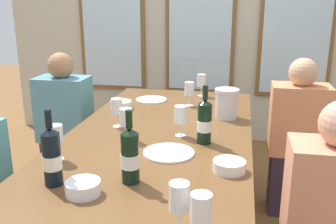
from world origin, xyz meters
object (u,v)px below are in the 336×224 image
white_plate_0 (169,153)px  wine_glass_5 (201,210)px  tasting_bowl_1 (229,166)px  wine_glass_0 (189,89)px  wine_glass_3 (202,81)px  wine_bottle_0 (204,121)px  tasting_bowl_0 (83,188)px  wine_glass_4 (179,199)px  seated_person_1 (296,142)px  wine_bottle_1 (52,157)px  white_plate_1 (151,100)px  wine_glass_2 (126,119)px  wine_bottle_2 (130,155)px  wine_glass_7 (56,136)px  dining_table (159,144)px  seated_person_0 (66,130)px  wine_glass_1 (180,115)px  metal_pitcher (227,103)px  wine_glass_6 (117,108)px  tasting_bowl_2 (121,105)px

white_plate_0 → wine_glass_5: wine_glass_5 is taller
white_plate_0 → tasting_bowl_1: size_ratio=1.74×
wine_glass_0 → wine_glass_3: same height
wine_bottle_0 → tasting_bowl_1: size_ratio=2.14×
tasting_bowl_0 → wine_glass_4: size_ratio=0.80×
wine_glass_4 → seated_person_1: (0.57, 1.51, -0.33)m
wine_bottle_1 → wine_glass_3: 1.67m
white_plate_0 → wine_glass_4: bearing=-76.1°
white_plate_1 → wine_glass_5: 1.79m
white_plate_1 → wine_glass_2: size_ratio=1.34×
wine_bottle_1 → white_plate_0: bearing=45.5°
wine_bottle_2 → tasting_bowl_0: bearing=-138.1°
white_plate_0 → wine_bottle_0: size_ratio=0.82×
wine_glass_0 → wine_glass_7: same height
dining_table → seated_person_1: seated_person_1 is taller
wine_glass_0 → wine_glass_2: size_ratio=1.00×
seated_person_0 → wine_glass_4: bearing=-52.6°
seated_person_0 → seated_person_1: (1.68, 0.06, 0.00)m
wine_glass_0 → wine_glass_1: bearing=-86.4°
metal_pitcher → seated_person_0: seated_person_0 is taller
wine_glass_1 → metal_pitcher: bearing=59.4°
wine_glass_7 → wine_glass_6: bearing=76.6°
wine_glass_0 → seated_person_0: (-0.93, -0.09, -0.34)m
metal_pitcher → wine_glass_5: 1.36m
wine_glass_5 → wine_glass_6: size_ratio=1.00×
wine_glass_2 → wine_glass_4: 0.90m
wine_glass_7 → wine_glass_5: bearing=-35.3°
seated_person_1 → tasting_bowl_2: bearing=-173.8°
wine_bottle_1 → tasting_bowl_1: size_ratio=2.19×
dining_table → wine_glass_0: (0.09, 0.61, 0.19)m
white_plate_1 → wine_glass_4: wine_glass_4 is taller
white_plate_0 → seated_person_1: (0.73, 0.87, -0.22)m
tasting_bowl_1 → wine_glass_7: wine_glass_7 is taller
dining_table → white_plate_0: size_ratio=8.51×
wine_bottle_0 → wine_glass_7: bearing=-151.6°
white_plate_0 → wine_glass_7: 0.55m
white_plate_1 → seated_person_1: bearing=-7.0°
metal_pitcher → wine_bottle_2: (-0.35, -0.99, 0.02)m
tasting_bowl_1 → wine_glass_1: 0.51m
wine_bottle_2 → seated_person_0: 1.46m
wine_glass_5 → wine_glass_6: (-0.62, 1.05, -0.00)m
seated_person_1 → wine_glass_1: bearing=-139.8°
white_plate_0 → wine_bottle_0: bearing=49.7°
wine_bottle_1 → tasting_bowl_2: bearing=93.9°
wine_bottle_1 → wine_glass_5: (0.64, -0.29, -0.00)m
dining_table → white_plate_1: 0.75m
metal_pitcher → tasting_bowl_1: size_ratio=1.30×
wine_glass_6 → seated_person_1: seated_person_1 is taller
tasting_bowl_1 → wine_glass_0: size_ratio=0.84×
white_plate_0 → white_plate_1: size_ratio=1.10×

